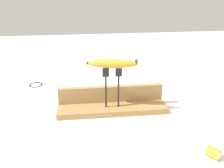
{
  "coord_description": "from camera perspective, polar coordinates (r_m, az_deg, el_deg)",
  "views": [
    {
      "loc": [
        -0.11,
        -0.98,
        0.55
      ],
      "look_at": [
        0.0,
        0.0,
        0.12
      ],
      "focal_mm": 42.18,
      "sensor_mm": 36.0,
      "label": 1
    }
  ],
  "objects": [
    {
      "name": "wire_coil",
      "position": [
        1.43,
        -16.2,
        -0.08
      ],
      "size": [
        0.07,
        0.07,
        0.01
      ],
      "primitive_type": "torus",
      "color": "black",
      "rests_on": "ground"
    },
    {
      "name": "banana_raised_center",
      "position": [
        1.03,
        0.05,
        4.48
      ],
      "size": [
        0.2,
        0.08,
        0.04
      ],
      "color": "gold",
      "rests_on": "fork_stand_center"
    },
    {
      "name": "fork_stand_center",
      "position": [
        1.06,
        0.05,
        0.02
      ],
      "size": [
        0.08,
        0.01,
        0.17
      ],
      "color": "black",
      "rests_on": "wooden_board"
    },
    {
      "name": "ground_plane",
      "position": [
        1.13,
        0.0,
        -5.85
      ],
      "size": [
        3.0,
        3.0,
        0.0
      ],
      "primitive_type": "plane",
      "color": "white"
    },
    {
      "name": "wooden_board",
      "position": [
        1.12,
        0.0,
        -5.29
      ],
      "size": [
        0.46,
        0.11,
        0.02
      ],
      "primitive_type": "cube",
      "color": "#A87F4C",
      "rests_on": "ground"
    },
    {
      "name": "board_backstop",
      "position": [
        1.14,
        -0.25,
        -2.12
      ],
      "size": [
        0.45,
        0.02,
        0.07
      ],
      "primitive_type": "cube",
      "color": "#A87F4C",
      "rests_on": "wooden_board"
    },
    {
      "name": "banana_chunk_far",
      "position": [
        0.92,
        21.23,
        -13.75
      ],
      "size": [
        0.05,
        0.05,
        0.03
      ],
      "color": "gold",
      "rests_on": "ground"
    }
  ]
}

